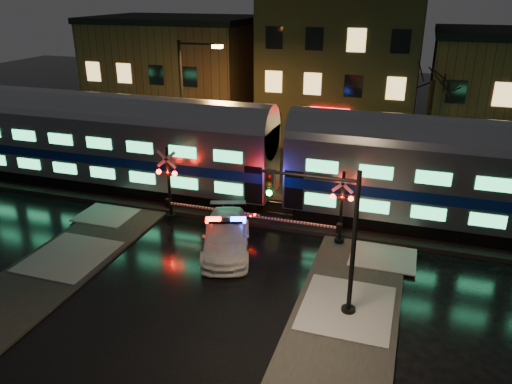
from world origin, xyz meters
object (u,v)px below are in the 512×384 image
streetlight (186,101)px  police_car (226,236)px  crossing_signal_right (333,215)px  crossing_signal_left (175,192)px  traffic_light (329,239)px

streetlight → police_car: bearing=-55.7°
crossing_signal_right → crossing_signal_left: size_ratio=0.93×
police_car → streetlight: (-6.12, 8.98, 4.32)m
traffic_light → streetlight: (-11.53, 12.27, 1.95)m
traffic_light → streetlight: bearing=129.9°
police_car → streetlight: bearing=105.5°
streetlight → crossing_signal_left: bearing=-70.9°
crossing_signal_left → crossing_signal_right: bearing=-0.0°
traffic_light → crossing_signal_left: bearing=145.5°
police_car → crossing_signal_right: (4.70, 2.28, 0.78)m
crossing_signal_right → crossing_signal_left: (-8.51, 0.01, 0.13)m
police_car → streetlight: size_ratio=0.66×
police_car → crossing_signal_right: size_ratio=1.08×
police_car → crossing_signal_left: 4.54m
police_car → crossing_signal_left: (-3.81, 2.28, 0.92)m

